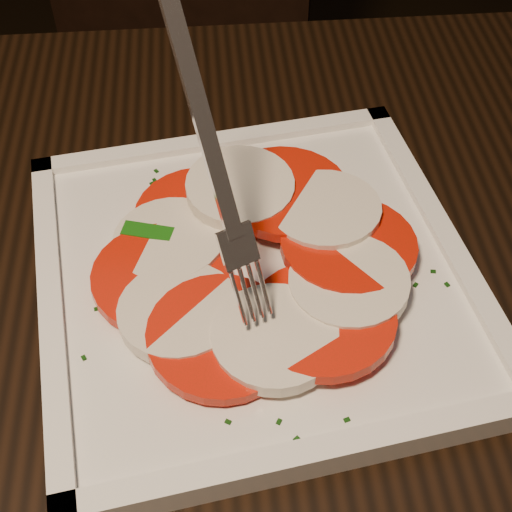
{
  "coord_description": "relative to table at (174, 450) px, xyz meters",
  "views": [
    {
      "loc": [
        0.18,
        -0.49,
        1.13
      ],
      "look_at": [
        0.2,
        -0.18,
        0.78
      ],
      "focal_mm": 50.0,
      "sensor_mm": 36.0,
      "label": 1
    }
  ],
  "objects": [
    {
      "name": "chair",
      "position": [
        -0.02,
        0.73,
        -0.12
      ],
      "size": [
        0.5,
        0.5,
        0.93
      ],
      "rotation": [
        0.0,
        0.0,
        -0.22
      ],
      "color": "black",
      "rests_on": "ground"
    },
    {
      "name": "plate",
      "position": [
        0.06,
        0.07,
        0.11
      ],
      "size": [
        0.33,
        0.33,
        0.01
      ],
      "primitive_type": "cube",
      "rotation": [
        0.0,
        0.0,
        0.16
      ],
      "color": "white",
      "rests_on": "table"
    },
    {
      "name": "ground",
      "position": [
        -0.13,
        0.25,
        -0.65
      ],
      "size": [
        6.0,
        6.0,
        0.0
      ],
      "primitive_type": "plane",
      "color": "black",
      "rests_on": "ground"
    },
    {
      "name": "caprese_salad",
      "position": [
        0.06,
        0.07,
        0.12
      ],
      "size": [
        0.24,
        0.23,
        0.03
      ],
      "color": "red",
      "rests_on": "plate"
    },
    {
      "name": "table",
      "position": [
        0.0,
        0.0,
        0.0
      ],
      "size": [
        1.21,
        0.81,
        0.75
      ],
      "rotation": [
        0.0,
        0.0,
        0.01
      ],
      "color": "black",
      "rests_on": "ground"
    },
    {
      "name": "fork",
      "position": [
        0.04,
        0.07,
        0.22
      ],
      "size": [
        0.08,
        0.11,
        0.17
      ],
      "primitive_type": null,
      "rotation": [
        0.0,
        0.0,
        0.44
      ],
      "color": "white",
      "rests_on": "caprese_salad"
    }
  ]
}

